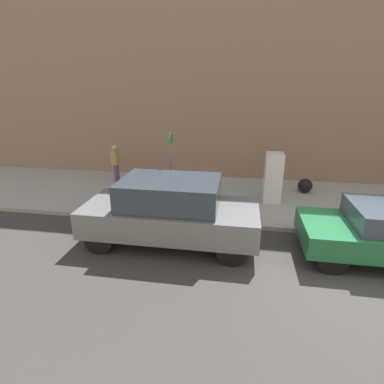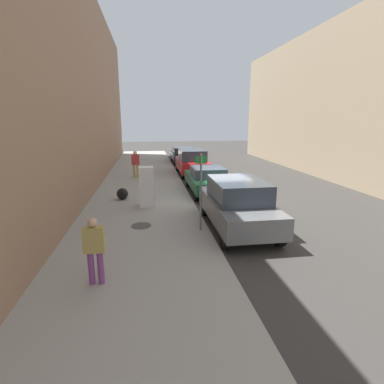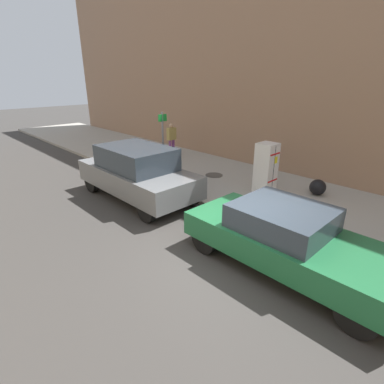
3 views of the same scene
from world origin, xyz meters
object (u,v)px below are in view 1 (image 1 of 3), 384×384
at_px(street_sign_post, 171,171).
at_px(trash_bag, 305,186).
at_px(discarded_refrigerator, 273,178).
at_px(pedestrian_standing_near, 116,161).
at_px(parked_suv_gray, 171,210).

distance_m(street_sign_post, trash_bag, 5.51).
xyz_separation_m(discarded_refrigerator, pedestrian_standing_near, (-1.15, -6.20, 0.04)).
relative_size(discarded_refrigerator, trash_bag, 3.22).
relative_size(discarded_refrigerator, pedestrian_standing_near, 1.09).
bearing_deg(trash_bag, parked_suv_gray, -44.31).
distance_m(discarded_refrigerator, parked_suv_gray, 4.27).
height_order(street_sign_post, parked_suv_gray, street_sign_post).
bearing_deg(discarded_refrigerator, parked_suv_gray, -42.26).
height_order(trash_bag, pedestrian_standing_near, pedestrian_standing_near).
bearing_deg(trash_bag, discarded_refrigerator, -49.28).
distance_m(discarded_refrigerator, pedestrian_standing_near, 6.31).
relative_size(pedestrian_standing_near, parked_suv_gray, 0.35).
height_order(street_sign_post, pedestrian_standing_near, street_sign_post).
bearing_deg(parked_suv_gray, pedestrian_standing_near, -142.27).
xyz_separation_m(trash_bag, parked_suv_gray, (4.31, -4.20, 0.52)).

